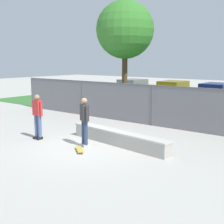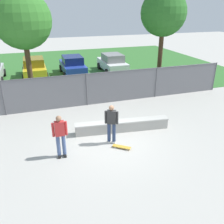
{
  "view_description": "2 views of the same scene",
  "coord_description": "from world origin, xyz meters",
  "px_view_note": "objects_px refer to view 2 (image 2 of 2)",
  "views": [
    {
      "loc": [
        7.77,
        -8.04,
        3.19
      ],
      "look_at": [
        0.31,
        1.31,
        1.17
      ],
      "focal_mm": 49.82,
      "sensor_mm": 36.0,
      "label": 1
    },
    {
      "loc": [
        -2.91,
        -8.82,
        5.66
      ],
      "look_at": [
        0.42,
        1.21,
        0.98
      ],
      "focal_mm": 38.68,
      "sensor_mm": 36.0,
      "label": 2
    }
  ],
  "objects_px": {
    "skateboarder": "(111,123)",
    "car_white": "(112,63)",
    "concrete_ledge": "(122,126)",
    "tree_near_right": "(163,14)",
    "car_blue": "(73,65)",
    "bystander": "(60,135)",
    "car_yellow": "(34,67)",
    "skateboard": "(122,147)",
    "tree_near_left": "(23,21)"
  },
  "relations": [
    {
      "from": "skateboard",
      "to": "car_white",
      "type": "distance_m",
      "value": 13.16
    },
    {
      "from": "car_blue",
      "to": "bystander",
      "type": "distance_m",
      "value": 12.8
    },
    {
      "from": "skateboarder",
      "to": "car_white",
      "type": "height_order",
      "value": "skateboarder"
    },
    {
      "from": "tree_near_right",
      "to": "car_yellow",
      "type": "distance_m",
      "value": 11.29
    },
    {
      "from": "tree_near_left",
      "to": "tree_near_right",
      "type": "relative_size",
      "value": 0.97
    },
    {
      "from": "skateboarder",
      "to": "skateboard",
      "type": "height_order",
      "value": "skateboarder"
    },
    {
      "from": "skateboard",
      "to": "tree_near_right",
      "type": "height_order",
      "value": "tree_near_right"
    },
    {
      "from": "skateboarder",
      "to": "skateboard",
      "type": "xyz_separation_m",
      "value": [
        0.27,
        -0.57,
        -0.94
      ]
    },
    {
      "from": "skateboard",
      "to": "car_blue",
      "type": "xyz_separation_m",
      "value": [
        0.14,
        12.72,
        0.77
      ]
    },
    {
      "from": "skateboarder",
      "to": "car_blue",
      "type": "distance_m",
      "value": 12.16
    },
    {
      "from": "skateboarder",
      "to": "tree_near_left",
      "type": "bearing_deg",
      "value": 114.93
    },
    {
      "from": "car_blue",
      "to": "skateboard",
      "type": "bearing_deg",
      "value": -90.63
    },
    {
      "from": "concrete_ledge",
      "to": "tree_near_right",
      "type": "xyz_separation_m",
      "value": [
        4.99,
        5.66,
        4.88
      ]
    },
    {
      "from": "tree_near_left",
      "to": "car_blue",
      "type": "bearing_deg",
      "value": 56.52
    },
    {
      "from": "skateboarder",
      "to": "car_blue",
      "type": "height_order",
      "value": "skateboarder"
    },
    {
      "from": "skateboarder",
      "to": "car_yellow",
      "type": "relative_size",
      "value": 0.43
    },
    {
      "from": "skateboarder",
      "to": "bystander",
      "type": "height_order",
      "value": "same"
    },
    {
      "from": "bystander",
      "to": "car_yellow",
      "type": "bearing_deg",
      "value": 92.56
    },
    {
      "from": "concrete_ledge",
      "to": "tree_near_right",
      "type": "relative_size",
      "value": 0.69
    },
    {
      "from": "skateboard",
      "to": "car_blue",
      "type": "height_order",
      "value": "car_blue"
    },
    {
      "from": "skateboarder",
      "to": "car_blue",
      "type": "relative_size",
      "value": 0.43
    },
    {
      "from": "tree_near_left",
      "to": "tree_near_right",
      "type": "xyz_separation_m",
      "value": [
        8.99,
        -0.19,
        0.29
      ]
    },
    {
      "from": "car_white",
      "to": "skateboarder",
      "type": "bearing_deg",
      "value": -108.59
    },
    {
      "from": "concrete_ledge",
      "to": "skateboard",
      "type": "bearing_deg",
      "value": -111.25
    },
    {
      "from": "skateboarder",
      "to": "bystander",
      "type": "relative_size",
      "value": 1.0
    },
    {
      "from": "skateboarder",
      "to": "skateboard",
      "type": "relative_size",
      "value": 2.41
    },
    {
      "from": "concrete_ledge",
      "to": "car_white",
      "type": "xyz_separation_m",
      "value": [
        3.19,
        11.09,
        0.56
      ]
    },
    {
      "from": "skateboarder",
      "to": "car_blue",
      "type": "xyz_separation_m",
      "value": [
        0.41,
        12.16,
        -0.17
      ]
    },
    {
      "from": "concrete_ledge",
      "to": "car_yellow",
      "type": "xyz_separation_m",
      "value": [
        -3.67,
        11.47,
        0.56
      ]
    },
    {
      "from": "car_white",
      "to": "bystander",
      "type": "height_order",
      "value": "bystander"
    },
    {
      "from": "car_yellow",
      "to": "car_blue",
      "type": "xyz_separation_m",
      "value": [
        3.23,
        -0.24,
        0.0
      ]
    },
    {
      "from": "skateboarder",
      "to": "bystander",
      "type": "bearing_deg",
      "value": -170.76
    },
    {
      "from": "tree_near_left",
      "to": "car_blue",
      "type": "relative_size",
      "value": 1.56
    },
    {
      "from": "tree_near_right",
      "to": "car_blue",
      "type": "xyz_separation_m",
      "value": [
        -5.43,
        5.57,
        -4.32
      ]
    },
    {
      "from": "skateboard",
      "to": "tree_near_right",
      "type": "relative_size",
      "value": 0.11
    },
    {
      "from": "car_blue",
      "to": "bystander",
      "type": "height_order",
      "value": "bystander"
    },
    {
      "from": "concrete_ledge",
      "to": "skateboard",
      "type": "height_order",
      "value": "concrete_ledge"
    },
    {
      "from": "car_white",
      "to": "car_blue",
      "type": "bearing_deg",
      "value": 177.75
    },
    {
      "from": "skateboarder",
      "to": "tree_near_right",
      "type": "height_order",
      "value": "tree_near_right"
    },
    {
      "from": "skateboard",
      "to": "car_yellow",
      "type": "relative_size",
      "value": 0.18
    },
    {
      "from": "tree_near_left",
      "to": "car_white",
      "type": "bearing_deg",
      "value": 36.1
    },
    {
      "from": "tree_near_left",
      "to": "car_yellow",
      "type": "height_order",
      "value": "tree_near_left"
    },
    {
      "from": "tree_near_left",
      "to": "tree_near_right",
      "type": "bearing_deg",
      "value": -1.2
    },
    {
      "from": "car_yellow",
      "to": "car_blue",
      "type": "distance_m",
      "value": 3.24
    },
    {
      "from": "tree_near_right",
      "to": "car_blue",
      "type": "distance_m",
      "value": 8.9
    },
    {
      "from": "tree_near_right",
      "to": "car_white",
      "type": "relative_size",
      "value": 1.6
    },
    {
      "from": "concrete_ledge",
      "to": "car_blue",
      "type": "bearing_deg",
      "value": 92.26
    },
    {
      "from": "skateboarder",
      "to": "skateboard",
      "type": "bearing_deg",
      "value": -64.26
    },
    {
      "from": "skateboarder",
      "to": "tree_near_right",
      "type": "distance_m",
      "value": 9.73
    },
    {
      "from": "concrete_ledge",
      "to": "skateboard",
      "type": "xyz_separation_m",
      "value": [
        -0.58,
        -1.49,
        -0.2
      ]
    }
  ]
}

